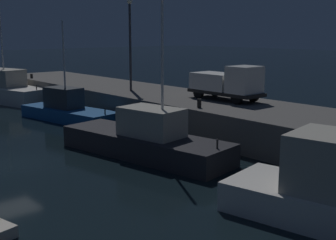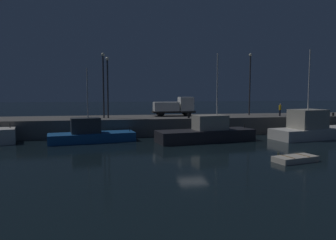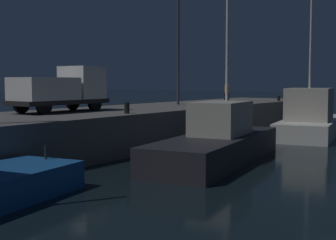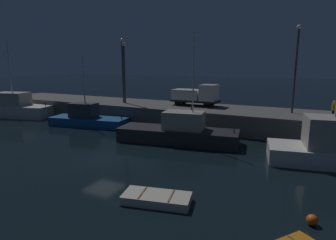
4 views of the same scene
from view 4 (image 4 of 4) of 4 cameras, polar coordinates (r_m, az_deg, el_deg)
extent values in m
plane|color=black|center=(22.37, -13.17, -7.55)|extent=(320.00, 320.00, 0.00)
cube|color=#5B5956|center=(34.36, 2.68, 1.12)|extent=(58.79, 7.52, 2.20)
cube|color=#232328|center=(25.95, 1.98, -3.19)|extent=(11.44, 4.94, 1.28)
cube|color=#ADA899|center=(25.49, 3.24, -0.11)|extent=(3.92, 2.77, 1.63)
cylinder|color=silver|center=(24.83, 5.22, 9.47)|extent=(0.14, 0.14, 6.89)
cylinder|color=#262626|center=(24.91, 13.35, -1.98)|extent=(0.10, 0.10, 0.50)
cube|color=#ADA899|center=(23.06, 30.77, -2.26)|extent=(4.19, 3.50, 2.24)
cube|color=silver|center=(45.11, -29.56, 1.68)|extent=(12.98, 6.77, 1.60)
cube|color=#ADA899|center=(44.57, -29.27, 3.80)|extent=(4.95, 3.62, 1.76)
cylinder|color=silver|center=(44.25, -29.69, 9.51)|extent=(0.14, 0.14, 7.13)
cylinder|color=#262626|center=(41.39, -23.77, 2.94)|extent=(0.10, 0.10, 0.50)
cube|color=#195193|center=(34.40, -15.81, -0.30)|extent=(9.64, 4.56, 1.00)
cube|color=#33383D|center=(34.54, -16.87, 1.95)|extent=(3.39, 2.36, 1.68)
cylinder|color=silver|center=(34.04, -16.83, 7.82)|extent=(0.14, 0.14, 5.40)
cylinder|color=#262626|center=(32.21, -9.46, 0.58)|extent=(0.10, 0.10, 0.50)
cube|color=beige|center=(15.12, -2.33, -15.71)|extent=(3.79, 2.30, 0.45)
cube|color=olive|center=(14.84, 0.65, -15.20)|extent=(0.39, 1.37, 0.04)
cube|color=olive|center=(15.22, -5.24, -14.53)|extent=(0.39, 1.37, 0.04)
sphere|color=orange|center=(14.73, 27.36, -17.67)|extent=(0.50, 0.50, 0.50)
cylinder|color=#38383D|center=(37.26, -9.20, 9.53)|extent=(0.20, 0.20, 7.84)
sphere|color=#F9EFCC|center=(37.38, -9.40, 15.82)|extent=(0.44, 0.44, 0.44)
cylinder|color=#38383D|center=(36.63, -8.86, 9.08)|extent=(0.20, 0.20, 7.29)
sphere|color=#F9EFCC|center=(36.70, -9.05, 15.05)|extent=(0.44, 0.44, 0.44)
cylinder|color=#38383D|center=(31.34, 24.56, 8.90)|extent=(0.20, 0.20, 8.36)
sphere|color=#F9EFCC|center=(31.55, 25.22, 16.82)|extent=(0.44, 0.44, 0.44)
cylinder|color=black|center=(34.76, 8.99, 3.69)|extent=(0.90, 0.28, 0.90)
cylinder|color=black|center=(33.03, 8.01, 3.34)|extent=(0.90, 0.28, 0.90)
cylinder|color=black|center=(36.06, 3.29, 4.07)|extent=(0.90, 0.28, 0.90)
cylinder|color=black|center=(34.40, 2.07, 3.74)|extent=(0.90, 0.28, 0.90)
cube|color=black|center=(34.50, 5.55, 3.93)|extent=(5.87, 2.21, 0.25)
cube|color=silver|center=(33.79, 8.38, 5.55)|extent=(1.88, 2.20, 1.90)
cube|color=silver|center=(34.81, 3.95, 5.24)|extent=(3.41, 2.20, 1.23)
cylinder|color=black|center=(29.36, 30.54, 0.87)|extent=(0.14, 0.14, 0.83)
cylinder|color=black|center=(29.67, 30.68, 0.95)|extent=(0.14, 0.14, 0.83)
cylinder|color=yellow|center=(29.41, 30.75, 2.36)|extent=(0.39, 0.39, 0.69)
sphere|color=beige|center=(29.36, 30.84, 3.26)|extent=(0.20, 0.20, 0.20)
cylinder|color=black|center=(46.60, -26.19, 4.28)|extent=(0.28, 0.28, 0.48)
cylinder|color=black|center=(30.48, 4.98, 2.48)|extent=(0.28, 0.28, 0.60)
camera|label=1|loc=(11.98, 79.34, 2.59)|focal=47.48mm
camera|label=2|loc=(23.00, -87.77, -3.63)|focal=32.75mm
camera|label=3|loc=(32.69, -41.92, 2.73)|focal=50.20mm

